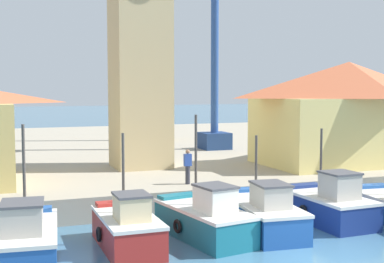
{
  "coord_description": "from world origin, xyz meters",
  "views": [
    {
      "loc": [
        -9.94,
        -14.23,
        5.57
      ],
      "look_at": [
        -1.03,
        9.3,
        3.5
      ],
      "focal_mm": 50.0,
      "sensor_mm": 36.0,
      "label": 1
    }
  ],
  "objects": [
    {
      "name": "clock_tower",
      "position": [
        -2.06,
        14.77,
        9.03
      ],
      "size": [
        3.5,
        3.5,
        16.57
      ],
      "color": "tan",
      "rests_on": "quay_wharf"
    },
    {
      "name": "fishing_boat_center",
      "position": [
        3.0,
        4.04,
        0.76
      ],
      "size": [
        2.24,
        4.35,
        3.87
      ],
      "color": "navy",
      "rests_on": "ground"
    },
    {
      "name": "fishing_boat_left_inner",
      "position": [
        -2.66,
        3.72,
        0.74
      ],
      "size": [
        2.59,
        4.83,
        4.56
      ],
      "color": "#196B7F",
      "rests_on": "ground"
    },
    {
      "name": "quay_wharf",
      "position": [
        0.0,
        27.3,
        0.55
      ],
      "size": [
        120.0,
        40.0,
        1.1
      ],
      "primitive_type": "cube",
      "color": "#A89E89",
      "rests_on": "ground"
    },
    {
      "name": "fishing_boat_far_left",
      "position": [
        -9.04,
        3.1,
        0.76
      ],
      "size": [
        2.52,
        4.85,
        4.4
      ],
      "color": "#2356A8",
      "rests_on": "ground"
    },
    {
      "name": "ground_plane",
      "position": [
        0.0,
        0.0,
        0.0
      ],
      "size": [
        300.0,
        300.0,
        0.0
      ],
      "primitive_type": "plane",
      "color": "teal"
    },
    {
      "name": "warehouse_right",
      "position": [
        9.83,
        11.96,
        4.16
      ],
      "size": [
        10.63,
        6.24,
        5.98
      ],
      "color": "#E5D17A",
      "rests_on": "quay_wharf"
    },
    {
      "name": "fishing_boat_left_outer",
      "position": [
        -5.61,
        3.55,
        0.73
      ],
      "size": [
        1.94,
        4.1,
        3.98
      ],
      "color": "#AD2823",
      "rests_on": "ground"
    },
    {
      "name": "port_crane_far",
      "position": [
        2.94,
        29.41,
        8.61
      ],
      "size": [
        3.55,
        7.86,
        20.32
      ],
      "color": "#976E11",
      "rests_on": "quay_wharf"
    },
    {
      "name": "fishing_boat_mid_left",
      "position": [
        -0.2,
        3.82,
        0.72
      ],
      "size": [
        2.41,
        5.16,
        3.69
      ],
      "color": "#2356A8",
      "rests_on": "ground"
    },
    {
      "name": "port_crane_near",
      "position": [
        5.18,
        21.71,
        8.53
      ],
      "size": [
        5.61,
        8.6,
        19.9
      ],
      "color": "navy",
      "rests_on": "quay_wharf"
    },
    {
      "name": "dock_worker_near_tower",
      "position": [
        -1.44,
        8.8,
        1.94
      ],
      "size": [
        0.34,
        0.22,
        1.62
      ],
      "color": "#33333D",
      "rests_on": "quay_wharf"
    }
  ]
}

